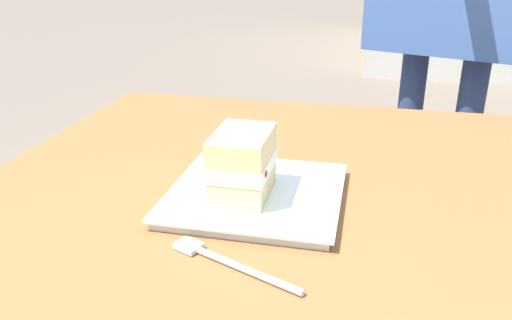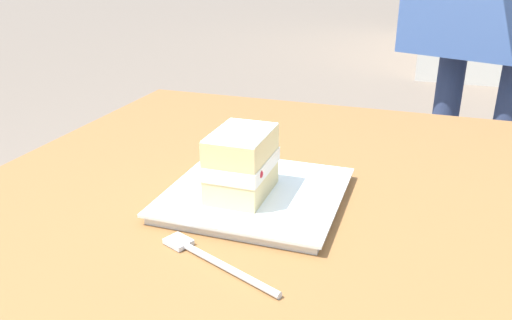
# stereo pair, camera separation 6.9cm
# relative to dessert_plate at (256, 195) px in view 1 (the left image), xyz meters

# --- Properties ---
(dessert_plate) EXTENTS (0.24, 0.24, 0.02)m
(dessert_plate) POSITION_rel_dessert_plate_xyz_m (0.00, 0.00, 0.00)
(dessert_plate) COLOR white
(dessert_plate) RESTS_ON patio_table
(cake_slice) EXTENTS (0.11, 0.08, 0.09)m
(cake_slice) POSITION_rel_dessert_plate_xyz_m (0.02, -0.01, 0.05)
(cake_slice) COLOR #EAD18C
(cake_slice) RESTS_ON dessert_plate
(dessert_fork) EXTENTS (0.08, 0.16, 0.01)m
(dessert_fork) POSITION_rel_dessert_plate_xyz_m (0.16, 0.00, -0.00)
(dessert_fork) COLOR silver
(dessert_fork) RESTS_ON patio_table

